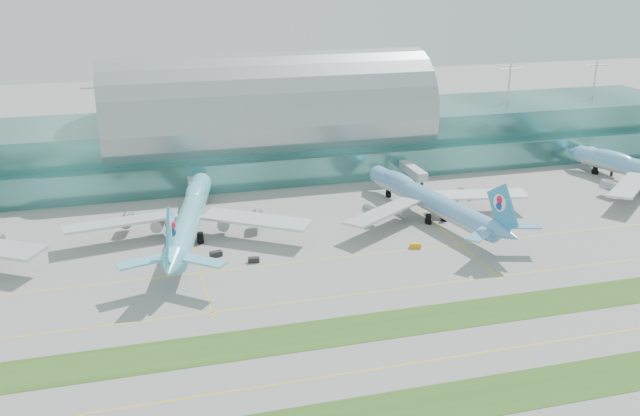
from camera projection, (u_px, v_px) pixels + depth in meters
name	position (u px, v px, depth m)	size (l,w,h in m)	color
ground	(387.00, 330.00, 153.79)	(700.00, 700.00, 0.00)	gray
terminal	(268.00, 131.00, 265.97)	(340.00, 69.10, 36.00)	#3D7A75
grass_strip_near	(442.00, 404.00, 128.35)	(420.00, 12.00, 0.08)	#2D591E
grass_strip_far	(384.00, 325.00, 155.59)	(420.00, 12.00, 0.08)	#2D591E
taxiline_b	(412.00, 363.00, 141.07)	(420.00, 0.35, 0.01)	yellow
taxiline_c	(361.00, 294.00, 170.13)	(420.00, 0.35, 0.01)	yellow
taxiline_d	(335.00, 258.00, 190.11)	(420.00, 0.35, 0.01)	yellow
airliner_b	(190.00, 215.00, 201.79)	(68.00, 78.29, 21.73)	#65C7DF
airliner_c	(429.00, 199.00, 216.88)	(63.93, 73.54, 20.38)	#619FD5
gse_c	(216.00, 254.00, 190.82)	(3.23, 1.69, 1.45)	black
gse_d	(254.00, 260.00, 187.24)	(2.93, 1.49, 1.36)	black
gse_e	(415.00, 245.00, 196.41)	(3.00, 1.59, 1.41)	orange
gse_f	(492.00, 236.00, 203.03)	(3.63, 1.87, 1.45)	black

